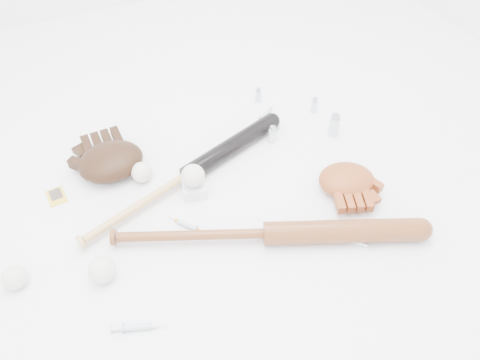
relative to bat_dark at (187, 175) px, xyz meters
name	(u,v)px	position (x,y,z in m)	size (l,w,h in m)	color
bat_dark	(187,175)	(0.00, 0.00, 0.00)	(0.89, 0.06, 0.06)	black
bat_wood	(267,233)	(0.13, -0.34, 0.00)	(1.01, 0.07, 0.07)	brown
glove_dark	(111,161)	(-0.22, 0.16, 0.02)	(0.27, 0.27, 0.10)	black
glove_tan	(347,180)	(0.48, -0.26, 0.01)	(0.23, 0.23, 0.08)	brown
trading_card	(56,197)	(-0.43, 0.12, -0.03)	(0.06, 0.08, 0.00)	gold
pedestal	(194,188)	(0.00, -0.06, -0.01)	(0.08, 0.08, 0.04)	white
baseball_on_pedestal	(193,176)	(0.00, -0.06, 0.05)	(0.08, 0.08, 0.08)	silver
baseball_left	(14,278)	(-0.59, -0.18, 0.00)	(0.07, 0.07, 0.07)	silver
baseball_upper	(142,172)	(-0.14, 0.07, 0.00)	(0.07, 0.07, 0.07)	silver
baseball_mid	(102,270)	(-0.36, -0.26, 0.01)	(0.08, 0.08, 0.08)	silver
syringe_0	(138,327)	(-0.31, -0.46, -0.02)	(0.17, 0.03, 0.02)	#ADBCC6
syringe_1	(187,225)	(-0.07, -0.19, -0.02)	(0.15, 0.03, 0.02)	#ADBCC6
syringe_2	(265,114)	(0.41, 0.21, -0.02)	(0.15, 0.03, 0.02)	#ADBCC6
syringe_3	(353,241)	(0.37, -0.46, -0.02)	(0.15, 0.03, 0.02)	#ADBCC6
vial_0	(314,105)	(0.60, 0.15, 0.00)	(0.02, 0.02, 0.07)	silver
vial_1	(258,95)	(0.43, 0.31, 0.00)	(0.02, 0.02, 0.06)	silver
vial_2	(272,134)	(0.36, 0.06, 0.00)	(0.03, 0.03, 0.07)	silver
vial_3	(334,125)	(0.59, 0.00, 0.01)	(0.04, 0.04, 0.09)	silver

